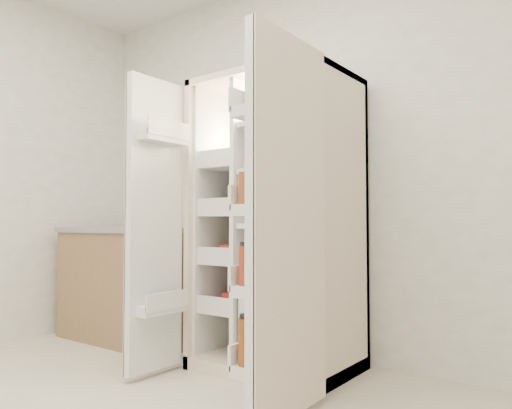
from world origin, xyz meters
The scene contains 5 objects.
wall_back centered at (0.00, 2.00, 1.35)m, with size 4.00×0.02×2.70m, color white.
refrigerator centered at (0.04, 1.65, 0.74)m, with size 0.92×0.70×1.80m.
freezer_door centered at (-0.47, 1.05, 0.89)m, with size 0.15×0.40×1.72m.
fridge_door centered at (0.51, 0.96, 0.87)m, with size 0.17×0.58×1.72m.
kitchen_counter centered at (-1.29, 1.56, 0.43)m, with size 1.19×0.63×0.87m.
Camera 1 is at (1.73, -0.90, 0.89)m, focal length 34.00 mm.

